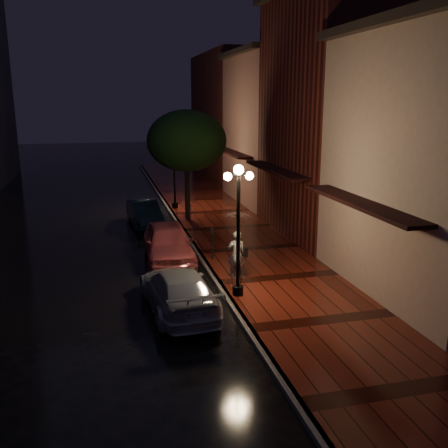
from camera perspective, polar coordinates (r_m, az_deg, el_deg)
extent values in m
plane|color=black|center=(21.23, -2.94, -3.59)|extent=(120.00, 120.00, 0.00)
cube|color=#41130B|center=(21.73, 2.90, -2.97)|extent=(4.50, 60.00, 0.15)
cube|color=#595451|center=(21.21, -2.94, -3.39)|extent=(0.25, 60.00, 0.15)
cube|color=gray|center=(17.72, 23.93, 5.80)|extent=(5.00, 8.00, 8.50)
cube|color=#511914|center=(24.42, 12.62, 11.54)|extent=(5.00, 8.00, 11.00)
cube|color=#8C5951|center=(31.83, 6.06, 10.49)|extent=(5.00, 8.00, 9.00)
cube|color=#511914|center=(41.34, 1.28, 12.05)|extent=(5.00, 12.00, 10.00)
cylinder|color=black|center=(16.03, 1.63, -1.42)|extent=(0.12, 0.12, 4.00)
cylinder|color=black|center=(16.62, 1.58, -7.58)|extent=(0.36, 0.36, 0.30)
cube|color=black|center=(15.61, 1.68, 5.67)|extent=(0.70, 0.08, 0.08)
sphere|color=#FFD399|center=(15.59, 1.68, 6.22)|extent=(0.32, 0.32, 0.32)
sphere|color=#FFD399|center=(15.53, 0.43, 5.45)|extent=(0.26, 0.26, 0.26)
sphere|color=#FFD399|center=(15.72, 2.91, 5.53)|extent=(0.26, 0.26, 0.26)
cylinder|color=black|center=(29.49, -5.69, 5.63)|extent=(0.12, 0.12, 4.00)
cylinder|color=black|center=(29.81, -5.61, 2.11)|extent=(0.36, 0.36, 0.30)
cube|color=black|center=(29.27, -5.79, 9.51)|extent=(0.70, 0.08, 0.08)
sphere|color=#FFD399|center=(29.25, -5.79, 9.80)|extent=(0.32, 0.32, 0.32)
sphere|color=#FFD399|center=(29.22, -6.47, 9.39)|extent=(0.26, 0.26, 0.26)
sphere|color=#FFD399|center=(29.32, -5.10, 9.44)|extent=(0.26, 0.26, 0.26)
cylinder|color=black|center=(26.66, -4.19, 3.90)|extent=(0.28, 0.28, 3.20)
ellipsoid|color=black|center=(26.33, -4.30, 9.48)|extent=(4.16, 4.16, 3.20)
sphere|color=black|center=(27.10, -3.02, 8.36)|extent=(1.80, 1.80, 1.80)
sphere|color=black|center=(25.59, -5.35, 8.21)|extent=(1.80, 1.80, 1.80)
imported|color=#C45055|center=(20.33, -6.38, -2.13)|extent=(2.02, 4.71, 1.58)
imported|color=black|center=(26.42, -9.09, 1.26)|extent=(1.72, 4.11, 1.32)
imported|color=#AFB0B7|center=(15.67, -5.24, -7.53)|extent=(2.21, 4.77, 1.35)
imported|color=white|center=(17.88, 1.45, -3.53)|extent=(0.69, 0.51, 1.75)
imported|color=silver|center=(17.57, 1.47, -0.08)|extent=(1.02, 1.04, 0.93)
cylinder|color=black|center=(17.76, 1.46, -2.27)|extent=(0.02, 0.02, 1.40)
cube|color=black|center=(17.87, 2.40, -3.15)|extent=(0.14, 0.33, 0.35)
cylinder|color=black|center=(20.06, -1.33, -2.57)|extent=(0.06, 0.06, 1.08)
cube|color=black|center=(19.88, -1.34, -0.80)|extent=(0.13, 0.10, 0.22)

